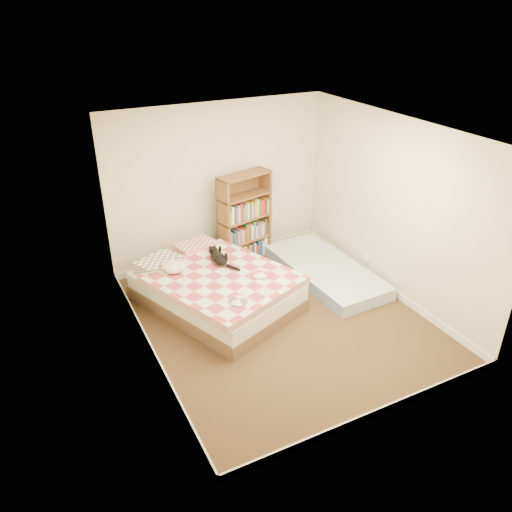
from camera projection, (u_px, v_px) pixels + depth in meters
name	position (u px, v px, depth m)	size (l,w,h in m)	color
room	(282.00, 237.00, 6.13)	(3.51, 4.01, 2.51)	#452F1D
bed	(215.00, 287.00, 6.90)	(2.14, 2.51, 0.57)	brown
bookshelf	(244.00, 229.00, 7.93)	(0.94, 0.49, 1.46)	brown
floor_mattress	(325.00, 271.00, 7.63)	(0.95, 2.12, 0.19)	#7F96D3
black_cat	(218.00, 257.00, 7.00)	(0.23, 0.69, 0.16)	black
white_dog	(174.00, 267.00, 6.73)	(0.30, 0.30, 0.14)	white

